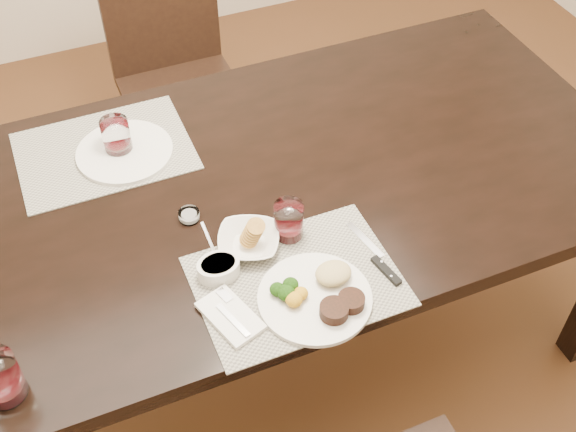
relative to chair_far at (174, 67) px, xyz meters
name	(u,v)px	position (x,y,z in m)	size (l,w,h in m)	color
ground_plane	(270,341)	(0.00, -0.93, -0.50)	(4.50, 4.50, 0.00)	#4B2E18
dining_table	(266,202)	(0.00, -0.93, 0.16)	(2.00, 1.00, 0.75)	black
chair_far	(174,67)	(0.00, 0.00, 0.00)	(0.42, 0.42, 0.90)	black
placemat_near	(297,281)	(-0.06, -1.28, 0.25)	(0.46, 0.34, 0.00)	gray
placemat_far	(104,151)	(-0.36, -0.66, 0.25)	(0.46, 0.34, 0.00)	gray
dinner_plate	(320,295)	(-0.03, -1.34, 0.27)	(0.26, 0.26, 0.05)	silver
napkin_fork	(230,316)	(-0.23, -1.31, 0.26)	(0.13, 0.17, 0.02)	white
steak_knife	(381,263)	(0.14, -1.31, 0.26)	(0.04, 0.22, 0.01)	silver
cracker_bowl	(249,241)	(-0.12, -1.14, 0.27)	(0.19, 0.19, 0.06)	silver
sauce_ramekin	(219,268)	(-0.21, -1.19, 0.27)	(0.10, 0.15, 0.08)	silver
wine_glass_near	(289,222)	(-0.02, -1.14, 0.29)	(0.07, 0.07, 0.10)	white
far_plate	(125,152)	(-0.31, -0.69, 0.26)	(0.26, 0.26, 0.01)	silver
wine_glass_far	(117,138)	(-0.32, -0.68, 0.30)	(0.07, 0.07, 0.10)	white
wine_glass_side	(0,379)	(-0.71, -1.31, 0.30)	(0.08, 0.08, 0.11)	white
salt_cellar	(189,216)	(-0.22, -0.99, 0.26)	(0.05, 0.05, 0.02)	white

